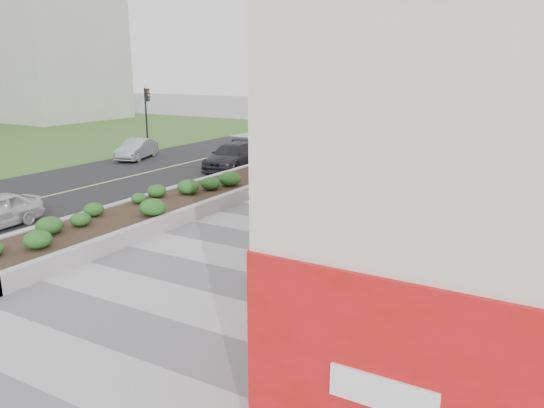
{
  "coord_description": "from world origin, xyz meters",
  "views": [
    {
      "loc": [
        7.7,
        -8.81,
        5.44
      ],
      "look_at": [
        -0.69,
        5.77,
        1.1
      ],
      "focal_mm": 35.0,
      "sensor_mm": 36.0,
      "label": 1
    }
  ],
  "objects_px": {
    "traffic_signal_far": "(147,111)",
    "skateboarder": "(271,250)",
    "traffic_signal_near": "(275,116)",
    "car_silver": "(137,149)",
    "planter": "(182,199)",
    "car_dark": "(231,156)"
  },
  "relations": [
    {
      "from": "planter",
      "to": "skateboarder",
      "type": "relative_size",
      "value": 12.65
    },
    {
      "from": "traffic_signal_far",
      "to": "car_dark",
      "type": "height_order",
      "value": "traffic_signal_far"
    },
    {
      "from": "car_dark",
      "to": "planter",
      "type": "bearing_deg",
      "value": -80.32
    },
    {
      "from": "skateboarder",
      "to": "traffic_signal_near",
      "type": "bearing_deg",
      "value": 119.31
    },
    {
      "from": "planter",
      "to": "traffic_signal_far",
      "type": "distance_m",
      "value": 15.0
    },
    {
      "from": "traffic_signal_far",
      "to": "car_silver",
      "type": "distance_m",
      "value": 3.13
    },
    {
      "from": "planter",
      "to": "skateboarder",
      "type": "height_order",
      "value": "skateboarder"
    },
    {
      "from": "planter",
      "to": "car_dark",
      "type": "distance_m",
      "value": 8.84
    },
    {
      "from": "car_silver",
      "to": "car_dark",
      "type": "relative_size",
      "value": 0.79
    },
    {
      "from": "traffic_signal_near",
      "to": "car_dark",
      "type": "xyz_separation_m",
      "value": [
        -1.5,
        -2.27,
        -2.08
      ]
    },
    {
      "from": "traffic_signal_far",
      "to": "car_silver",
      "type": "height_order",
      "value": "traffic_signal_far"
    },
    {
      "from": "traffic_signal_near",
      "to": "skateboarder",
      "type": "xyz_separation_m",
      "value": [
        8.22,
        -14.71,
        -2.04
      ]
    },
    {
      "from": "planter",
      "to": "traffic_signal_far",
      "type": "height_order",
      "value": "traffic_signal_far"
    },
    {
      "from": "planter",
      "to": "car_dark",
      "type": "relative_size",
      "value": 3.83
    },
    {
      "from": "skateboarder",
      "to": "planter",
      "type": "bearing_deg",
      "value": 147.16
    },
    {
      "from": "car_dark",
      "to": "traffic_signal_near",
      "type": "bearing_deg",
      "value": 44.79
    },
    {
      "from": "traffic_signal_far",
      "to": "skateboarder",
      "type": "xyz_separation_m",
      "value": [
        17.42,
        -14.21,
        -2.04
      ]
    },
    {
      "from": "traffic_signal_far",
      "to": "traffic_signal_near",
      "type": "bearing_deg",
      "value": 3.11
    },
    {
      "from": "traffic_signal_near",
      "to": "skateboarder",
      "type": "distance_m",
      "value": 16.97
    },
    {
      "from": "traffic_signal_near",
      "to": "car_silver",
      "type": "xyz_separation_m",
      "value": [
        -8.27,
        -2.57,
        -2.15
      ]
    },
    {
      "from": "traffic_signal_far",
      "to": "skateboarder",
      "type": "bearing_deg",
      "value": -39.2
    },
    {
      "from": "planter",
      "to": "skateboarder",
      "type": "bearing_deg",
      "value": -32.95
    }
  ]
}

